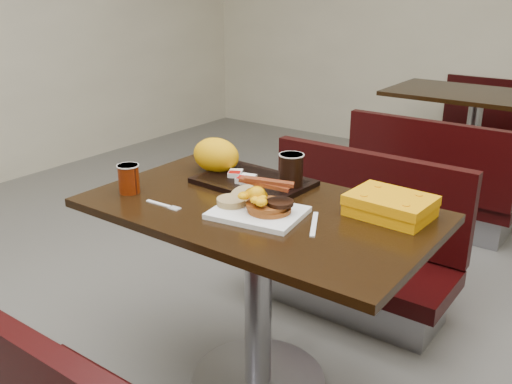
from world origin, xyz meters
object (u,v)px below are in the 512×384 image
Objects in this scene: pancake_stack at (269,207)px; coffee_cup_far at (291,170)px; hashbrown_sleeve_right at (246,179)px; paper_bag at (216,155)px; fork at (159,204)px; bench_far_s at (437,172)px; knife at (314,224)px; table_near at (258,301)px; bench_near_n at (347,239)px; clamshell at (390,206)px; table_far at (471,145)px; platter at (258,213)px; hashbrown_sleeve_left at (235,173)px; coffee_cup_near at (129,179)px; bench_far_n at (497,128)px; tray at (254,182)px.

coffee_cup_far reaches higher than pancake_stack.
coffee_cup_far is (0.16, 0.07, 0.05)m from hashbrown_sleeve_right.
paper_bag is (-0.20, 0.07, 0.04)m from hashbrown_sleeve_right.
pancake_stack is at bearing -72.96° from coffee_cup_far.
paper_bag reaches higher than fork.
bench_far_s is 1.76m from coffee_cup_far.
fork is at bearing -99.49° from knife.
knife is 2.44× the size of hashbrown_sleeve_right.
table_near is 1.20× the size of bench_near_n.
coffee_cup_far is at bearing 88.85° from table_near.
coffee_cup_far reaches higher than knife.
paper_bag is at bearing 179.64° from coffee_cup_far.
pancake_stack reaches higher than bench_near_n.
fork is at bearing -148.40° from clamshell.
bench_near_n is 0.78m from clamshell.
table_far is 2.50m from hashbrown_sleeve_right.
bench_far_s is 8.38× the size of coffee_cup_far.
knife is at bearing -83.00° from bench_far_s.
paper_bag is at bearing -101.86° from bench_far_s.
coffee_cup_far reaches higher than bench_near_n.
platter is 0.36m from hashbrown_sleeve_left.
coffee_cup_near is at bearing -99.45° from table_far.
paper_bag is (-0.76, 0.01, 0.03)m from clamshell.
paper_bag reaches higher than table_near.
coffee_cup_far is (0.00, -3.10, 0.47)m from bench_far_n.
bench_near_n is at bearing 90.00° from table_near.
tray is (-0.38, 0.19, 0.01)m from knife.
pancake_stack is at bearing -88.26° from table_far.
clamshell is at bearing 26.86° from platter.
knife is at bearing -20.80° from paper_bag.
hashbrown_sleeve_left is at bearing 144.13° from table_near.
table_far is at bearing 102.28° from clamshell.
tray is (-0.19, 0.24, 0.00)m from platter.
pancake_stack is at bearing -140.49° from clamshell.
platter is at bearing -81.05° from coffee_cup_far.
paper_bag reaches higher than clamshell.
fork is (-0.37, -0.14, -0.03)m from pancake_stack.
table_far is 8.33× the size of pancake_stack.
paper_bag is at bearing 136.07° from hashbrown_sleeve_left.
knife is at bearing -24.17° from tray.
tray reaches higher than fork.
bench_far_n is 6.94× the size of pancake_stack.
bench_near_n is 3.42× the size of platter.
tray is (-0.15, -2.43, 0.38)m from table_far.
knife is at bearing -85.94° from bench_far_n.
paper_bag is at bearing 97.91° from fork.
coffee_cup_near is 0.71m from knife.
hashbrown_sleeve_left is at bearing 145.28° from pancake_stack.
bench_far_n is (0.00, 2.60, 0.00)m from bench_near_n.
pancake_stack is (0.08, -3.35, 0.42)m from bench_far_n.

